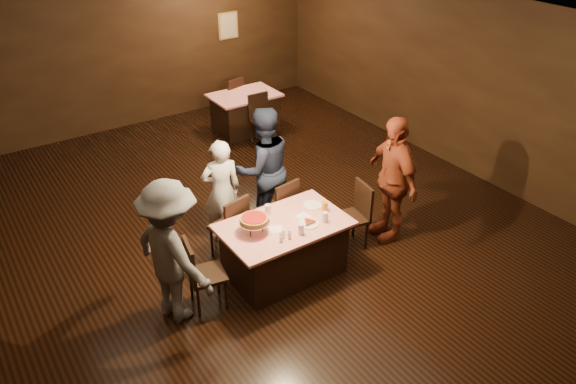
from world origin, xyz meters
The scene contains 23 objects.
room centered at (0.00, 0.01, 2.14)m, with size 10.00×10.04×3.02m.
main_table centered at (-0.21, -0.80, 0.39)m, with size 1.60×1.00×0.77m, color red.
back_table centered at (1.65, 3.42, 0.39)m, with size 1.30×0.90×0.77m, color red.
chair_far_left centered at (-0.61, -0.05, 0.47)m, with size 0.42×0.42×0.95m, color black.
chair_far_right centered at (0.19, -0.05, 0.47)m, with size 0.42×0.42×0.95m, color black.
chair_end_left centered at (-1.31, -0.80, 0.47)m, with size 0.42×0.42×0.95m, color black.
chair_end_right centered at (0.89, -0.80, 0.47)m, with size 0.42×0.42×0.95m, color black.
chair_back_near centered at (1.65, 2.72, 0.47)m, with size 0.42×0.42×0.95m, color black.
chair_back_far centered at (1.65, 4.02, 0.47)m, with size 0.42×0.42×0.95m, color black.
diner_white_jacket centered at (-0.47, 0.38, 0.76)m, with size 0.56×0.37×1.53m, color silver.
diner_navy_hoodie centered at (0.19, 0.36, 0.92)m, with size 0.90×0.70×1.84m, color #191F34.
diner_grey_knit centered at (-1.69, -0.74, 0.90)m, with size 1.16×0.67×1.80m, color #545559.
diner_red_shirt centered at (1.51, -0.89, 0.92)m, with size 1.08×0.45×1.84m, color maroon.
pizza_stand centered at (-0.61, -0.75, 0.95)m, with size 0.38×0.38×0.22m.
plate_with_slice centered at (0.04, -0.98, 0.80)m, with size 0.25×0.25×0.06m.
plate_empty centered at (0.34, -0.65, 0.78)m, with size 0.25×0.25×0.01m, color white.
glass_front_left centered at (-0.16, -1.10, 0.84)m, with size 0.08×0.08×0.14m, color silver.
glass_front_right centered at (0.24, -1.05, 0.84)m, with size 0.08×0.08×0.14m, color silver.
glass_amber centered at (0.39, -0.85, 0.84)m, with size 0.08×0.08×0.14m, color #BF7F26.
glass_back centered at (-0.26, -0.50, 0.84)m, with size 0.08×0.08×0.14m, color silver.
condiments centered at (-0.39, -1.08, 0.82)m, with size 0.17×0.10×0.09m.
napkin_center centered at (0.09, -0.80, 0.77)m, with size 0.16×0.16×0.01m, color white.
napkin_left centered at (-0.36, -0.85, 0.77)m, with size 0.16×0.16×0.01m, color white.
Camera 1 is at (-3.44, -5.68, 4.69)m, focal length 35.00 mm.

